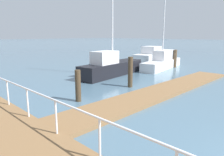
{
  "coord_description": "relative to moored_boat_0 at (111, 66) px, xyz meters",
  "views": [
    {
      "loc": [
        -6.22,
        0.75,
        3.34
      ],
      "look_at": [
        1.27,
        8.15,
        1.19
      ],
      "focal_mm": 34.01,
      "sensor_mm": 36.0,
      "label": 1
    }
  ],
  "objects": [
    {
      "name": "floating_dock",
      "position": [
        -1.65,
        -5.79,
        -0.69
      ],
      "size": [
        15.72,
        2.0,
        0.18
      ],
      "primitive_type": "cube",
      "color": "olive",
      "rests_on": "ground_plane"
    },
    {
      "name": "ground_plane",
      "position": [
        -6.01,
        7.05,
        -0.78
      ],
      "size": [
        300.0,
        300.0,
        0.0
      ],
      "primitive_type": "plane",
      "color": "slate"
    },
    {
      "name": "boardwalk_railing",
      "position": [
        -9.16,
        -3.9,
        0.48
      ],
      "size": [
        0.06,
        25.31,
        1.08
      ],
      "color": "white",
      "rests_on": "boardwalk"
    },
    {
      "name": "dock_piling_3",
      "position": [
        -6.04,
        -3.67,
        0.03
      ],
      "size": [
        0.29,
        0.29,
        1.62
      ],
      "primitive_type": "cylinder",
      "color": "#473826",
      "rests_on": "ground_plane"
    },
    {
      "name": "moored_boat_2",
      "position": [
        6.43,
        -0.9,
        -0.07
      ],
      "size": [
        7.05,
        2.64,
        8.43
      ],
      "color": "white",
      "rests_on": "ground_plane"
    },
    {
      "name": "dock_piling_0",
      "position": [
        7.97,
        -1.43,
        0.13
      ],
      "size": [
        0.36,
        0.36,
        1.82
      ],
      "primitive_type": "cylinder",
      "color": "brown",
      "rests_on": "ground_plane"
    },
    {
      "name": "moored_boat_0",
      "position": [
        0.0,
        0.0,
        0.0
      ],
      "size": [
        6.99,
        2.53,
        9.64
      ],
      "color": "black",
      "rests_on": "ground_plane"
    },
    {
      "name": "moored_boat_1",
      "position": [
        9.98,
        3.04,
        -0.04
      ],
      "size": [
        5.52,
        3.0,
        1.92
      ],
      "color": "white",
      "rests_on": "ground_plane"
    },
    {
      "name": "dock_piling_2",
      "position": [
        -1.86,
        -3.6,
        0.21
      ],
      "size": [
        0.31,
        0.31,
        1.97
      ],
      "primitive_type": "cylinder",
      "color": "#473826",
      "rests_on": "ground_plane"
    }
  ]
}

